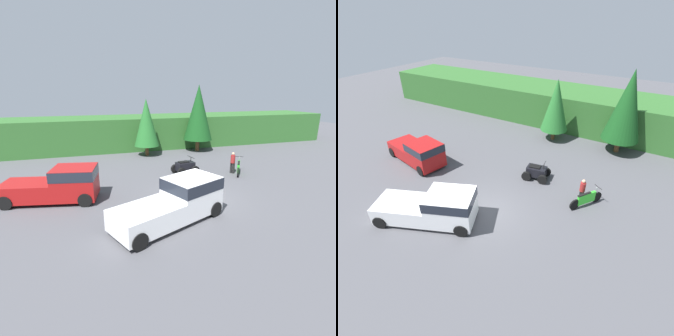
{
  "view_description": "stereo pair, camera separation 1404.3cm",
  "coord_description": "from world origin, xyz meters",
  "views": [
    {
      "loc": [
        -5.8,
        -12.87,
        6.05
      ],
      "look_at": [
        -0.72,
        3.6,
        0.95
      ],
      "focal_mm": 28.0,
      "sensor_mm": 36.0,
      "label": 1
    },
    {
      "loc": [
        7.09,
        -9.46,
        10.45
      ],
      "look_at": [
        -0.72,
        3.6,
        0.95
      ],
      "focal_mm": 28.0,
      "sensor_mm": 36.0,
      "label": 2
    }
  ],
  "objects": [
    {
      "name": "tree_mid_left",
      "position": [
        5.06,
        11.91,
        3.91
      ],
      "size": [
        2.92,
        2.92,
        6.65
      ],
      "color": "brown",
      "rests_on": "ground_plane"
    },
    {
      "name": "ground_plane",
      "position": [
        0.0,
        0.0,
        0.0
      ],
      "size": [
        80.0,
        80.0,
        0.0
      ],
      "primitive_type": "plane",
      "color": "#4C4C51"
    },
    {
      "name": "pickup_truck_red",
      "position": [
        -7.54,
        2.16,
        1.02
      ],
      "size": [
        5.42,
        3.04,
        1.97
      ],
      "rotation": [
        0.0,
        0.0,
        -0.2
      ],
      "color": "maroon",
      "rests_on": "ground_plane"
    },
    {
      "name": "quad_atv",
      "position": [
        1.02,
        4.85,
        0.5
      ],
      "size": [
        1.98,
        1.52,
        1.26
      ],
      "rotation": [
        0.0,
        0.0,
        0.16
      ],
      "color": "black",
      "rests_on": "ground_plane"
    },
    {
      "name": "dirt_bike",
      "position": [
        4.88,
        3.68,
        0.49
      ],
      "size": [
        1.41,
        2.06,
        1.16
      ],
      "rotation": [
        0.0,
        0.0,
        0.99
      ],
      "color": "black",
      "rests_on": "ground_plane"
    },
    {
      "name": "pickup_truck_second",
      "position": [
        -1.97,
        -1.97,
        1.03
      ],
      "size": [
        5.89,
        4.02,
        1.97
      ],
      "rotation": [
        0.0,
        0.0,
        0.4
      ],
      "color": "white",
      "rests_on": "ground_plane"
    },
    {
      "name": "rider_person",
      "position": [
        4.51,
        3.92,
        0.88
      ],
      "size": [
        0.47,
        0.47,
        1.62
      ],
      "rotation": [
        0.0,
        0.0,
        0.77
      ],
      "color": "black",
      "rests_on": "ground_plane"
    },
    {
      "name": "tree_left",
      "position": [
        -0.43,
        11.43,
        3.16
      ],
      "size": [
        2.37,
        2.37,
        5.38
      ],
      "color": "brown",
      "rests_on": "ground_plane"
    },
    {
      "name": "hillside_backdrop",
      "position": [
        0.0,
        16.0,
        1.67
      ],
      "size": [
        44.0,
        6.0,
        3.33
      ],
      "color": "#2D6028",
      "rests_on": "ground_plane"
    }
  ]
}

